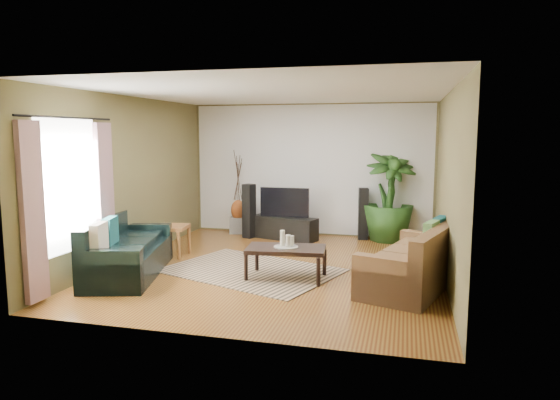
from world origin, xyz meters
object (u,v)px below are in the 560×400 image
(coffee_table, at_px, (286,263))
(television, at_px, (285,202))
(sofa_right, at_px, (411,256))
(side_table, at_px, (173,240))
(sofa_left, at_px, (129,247))
(vase, at_px, (238,210))
(speaker_left, at_px, (249,211))
(potted_plant, at_px, (389,197))
(pedestal, at_px, (238,225))
(tv_stand, at_px, (284,228))
(speaker_right, at_px, (363,214))

(coffee_table, xyz_separation_m, television, (-0.67, 2.66, 0.51))
(sofa_right, bearing_deg, television, -119.20)
(coffee_table, distance_m, side_table, 2.37)
(sofa_left, relative_size, vase, 4.72)
(coffee_table, xyz_separation_m, speaker_left, (-1.39, 2.60, 0.31))
(speaker_left, xyz_separation_m, potted_plant, (2.74, 0.41, 0.32))
(potted_plant, bearing_deg, sofa_right, -82.10)
(pedestal, bearing_deg, side_table, -101.75)
(sofa_left, bearing_deg, tv_stand, -43.09)
(sofa_right, height_order, coffee_table, sofa_right)
(speaker_left, height_order, vase, speaker_left)
(sofa_left, bearing_deg, potted_plant, -61.85)
(sofa_left, height_order, tv_stand, sofa_left)
(side_table, bearing_deg, potted_plant, 31.30)
(speaker_left, distance_m, speaker_right, 2.28)
(tv_stand, relative_size, side_table, 2.54)
(tv_stand, distance_m, speaker_right, 1.59)
(television, relative_size, vase, 2.29)
(sofa_right, distance_m, pedestal, 4.62)
(sofa_left, height_order, pedestal, sofa_left)
(coffee_table, distance_m, speaker_left, 2.96)
(side_table, bearing_deg, vase, 78.25)
(sofa_left, xyz_separation_m, television, (1.63, 3.06, 0.31))
(television, height_order, side_table, television)
(speaker_left, height_order, pedestal, speaker_left)
(sofa_left, xyz_separation_m, tv_stand, (1.63, 3.04, -0.20))
(television, xyz_separation_m, pedestal, (-1.09, 0.34, -0.57))
(tv_stand, height_order, side_table, side_table)
(tv_stand, xyz_separation_m, potted_plant, (2.01, 0.36, 0.65))
(sofa_left, bearing_deg, vase, -23.90)
(speaker_right, bearing_deg, sofa_left, -143.18)
(sofa_left, relative_size, coffee_table, 1.80)
(tv_stand, bearing_deg, sofa_right, -30.20)
(sofa_left, distance_m, pedestal, 3.45)
(coffee_table, relative_size, tv_stand, 0.84)
(coffee_table, bearing_deg, pedestal, 114.00)
(tv_stand, distance_m, pedestal, 1.15)
(speaker_left, relative_size, speaker_right, 1.06)
(tv_stand, height_order, speaker_right, speaker_right)
(speaker_left, bearing_deg, television, 23.83)
(television, height_order, vase, television)
(coffee_table, height_order, pedestal, coffee_table)
(sofa_right, bearing_deg, speaker_right, -144.93)
(television, height_order, speaker_right, television)
(pedestal, height_order, side_table, side_table)
(sofa_right, distance_m, speaker_left, 4.07)
(speaker_right, relative_size, side_table, 1.94)
(tv_stand, relative_size, potted_plant, 0.77)
(potted_plant, relative_size, pedestal, 5.18)
(sofa_right, bearing_deg, sofa_left, -65.89)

